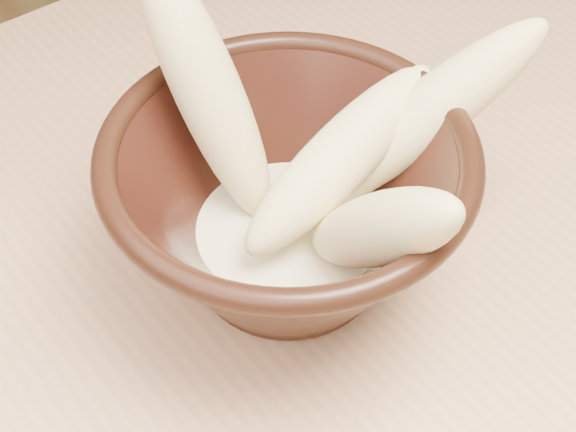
% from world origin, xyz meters
% --- Properties ---
extents(bowl, '(0.23, 0.23, 0.13)m').
position_xyz_m(bowl, '(0.16, -0.01, 0.82)').
color(bowl, black).
rests_on(bowl, table).
extents(milk_puddle, '(0.13, 0.13, 0.02)m').
position_xyz_m(milk_puddle, '(0.16, -0.01, 0.79)').
color(milk_puddle, beige).
rests_on(milk_puddle, bowl).
extents(banana_upright, '(0.06, 0.14, 0.19)m').
position_xyz_m(banana_upright, '(0.15, 0.06, 0.88)').
color(banana_upright, '#F3D790').
rests_on(banana_upright, bowl).
extents(banana_right, '(0.19, 0.10, 0.15)m').
position_xyz_m(banana_right, '(0.26, -0.03, 0.86)').
color(banana_right, '#F3D790').
rests_on(banana_right, bowl).
extents(banana_across, '(0.18, 0.06, 0.09)m').
position_xyz_m(banana_across, '(0.20, -0.01, 0.85)').
color(banana_across, '#F3D790').
rests_on(banana_across, bowl).
extents(banana_front, '(0.05, 0.13, 0.14)m').
position_xyz_m(banana_front, '(0.17, -0.08, 0.86)').
color(banana_front, '#F3D790').
rests_on(banana_front, bowl).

